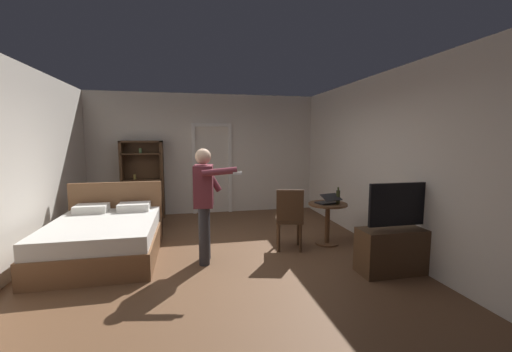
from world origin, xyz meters
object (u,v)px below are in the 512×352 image
Objects in this scene: laptop at (328,201)px; bed at (105,237)px; bottle_on_table at (338,197)px; suitcase_dark at (145,217)px; bookshelf at (143,176)px; wooden_chair at (289,217)px; person_blue_shirt at (205,198)px; tv_flatscreen at (400,245)px; side_table at (328,217)px.

bed is at bearing 176.57° from laptop.
laptop is 1.41× the size of bottle_on_table.
bed is 1.58m from suitcase_dark.
bookshelf is 1.14m from suitcase_dark.
bed is at bearing -119.35° from suitcase_dark.
suitcase_dark is (-2.42, 1.84, -0.33)m from wooden_chair.
bottle_on_table reaches higher than laptop.
laptop is 0.74m from wooden_chair.
bed is 3.52m from laptop.
bed is at bearing 160.51° from person_blue_shirt.
person_blue_shirt is at bearing -77.79° from suitcase_dark.
tv_flatscreen is 1.35m from laptop.
tv_flatscreen is at bearing -19.61° from bed.
side_table is 1.14× the size of suitcase_dark.
person_blue_shirt reaches higher than suitcase_dark.
bookshelf is 3.17m from person_blue_shirt.
bed is 1.11× the size of bookshelf.
wooden_chair is (-1.18, 1.11, 0.18)m from tv_flatscreen.
person_blue_shirt is at bearing -170.29° from side_table.
bottle_on_table is 3.78m from suitcase_dark.
laptop is 0.65× the size of suitcase_dark.
suitcase_dark is (-3.14, 1.70, -0.26)m from side_table.
bed is 4.21m from tv_flatscreen.
person_blue_shirt is 2.43m from suitcase_dark.
suitcase_dark is at bearing 150.78° from laptop.
bed reaches higher than wooden_chair.
side_table is at bearing 150.26° from bottle_on_table.
tv_flatscreen is at bearing -74.61° from bottle_on_table.
tv_flatscreen reaches higher than wooden_chair.
suitcase_dark is (-1.09, 2.05, -0.72)m from person_blue_shirt.
tv_flatscreen is (3.73, -3.82, -0.57)m from bookshelf.
tv_flatscreen is at bearing -45.67° from bookshelf.
bed is 2.73× the size of side_table.
bookshelf is at bearing 141.20° from laptop.
person_blue_shirt is at bearing -19.49° from bed.
person_blue_shirt is (-2.03, -0.31, 0.18)m from laptop.
person_blue_shirt reaches higher than bed.
wooden_chair reaches higher than laptop.
laptop is 0.24× the size of person_blue_shirt.
bottle_on_table is at bearing -3.88° from bed.
bottle_on_table is at bearing -44.33° from suitcase_dark.
bed is 6.82× the size of bottle_on_table.
person_blue_shirt is (1.46, -0.52, 0.63)m from bed.
wooden_chair is at bearing -53.07° from suitcase_dark.
bottle_on_table reaches higher than side_table.
person_blue_shirt is (-2.19, -0.27, 0.12)m from bottle_on_table.
bed is 2.82m from wooden_chair.
laptop is at bearing 166.46° from bottle_on_table.
laptop is (-0.48, 1.21, 0.39)m from tv_flatscreen.
bed is 1.68m from person_blue_shirt.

